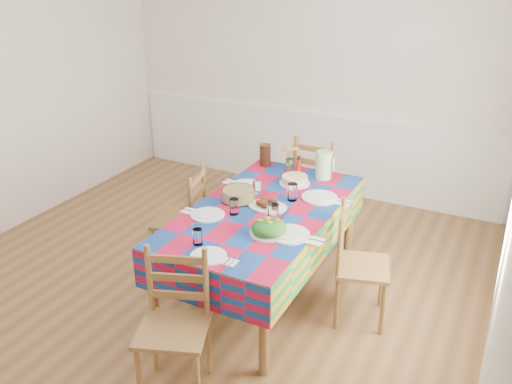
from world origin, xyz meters
TOP-DOWN VIEW (x-y plane):
  - room at (0.00, 0.00)m, footprint 4.58×5.08m
  - wainscot at (0.00, 2.48)m, footprint 4.41×0.06m
  - dining_table at (0.52, 0.30)m, footprint 1.04×1.93m
  - setting_near_head at (0.48, -0.49)m, footprint 0.39×0.26m
  - setting_left_near at (0.26, 0.03)m, footprint 0.48×0.28m
  - setting_left_far at (0.24, 0.58)m, footprint 0.45×0.27m
  - setting_right_near at (0.81, 0.03)m, footprint 0.56×0.32m
  - setting_right_far at (0.78, 0.62)m, footprint 0.55×0.32m
  - meat_platter at (0.54, 0.32)m, footprint 0.32×0.23m
  - salad_platter at (0.74, -0.06)m, footprint 0.28×0.28m
  - pasta_bowl at (0.28, 0.33)m, footprint 0.27×0.27m
  - cake at (0.55, 0.85)m, footprint 0.26×0.26m
  - serving_utensils at (0.70, 0.21)m, footprint 0.14×0.30m
  - flower_vase at (0.40, 1.06)m, footprint 0.16×0.13m
  - hot_sauce at (0.48, 1.09)m, footprint 0.04×0.04m
  - green_pitcher at (0.72, 1.08)m, footprint 0.14×0.14m
  - tea_pitcher at (0.13, 1.13)m, footprint 0.10×0.10m
  - name_card at (0.51, -0.62)m, footprint 0.08×0.02m
  - chair_near at (0.51, -0.92)m, footprint 0.53×0.52m
  - chair_far at (0.52, 1.51)m, footprint 0.46×0.44m
  - chair_left at (-0.25, 0.31)m, footprint 0.49×0.51m
  - chair_right at (1.30, 0.28)m, footprint 0.48×0.49m

SIDE VIEW (x-z plane):
  - chair_right at x=1.30m, z-range -0.01..0.91m
  - chair_left at x=-0.25m, z-range -0.01..0.94m
  - chair_near at x=0.51m, z-range -0.01..0.94m
  - wainscot at x=0.00m, z-range 0.03..0.95m
  - chair_far at x=0.52m, z-range -0.01..0.98m
  - dining_table at x=0.52m, z-range 0.29..1.04m
  - serving_utensils at x=0.70m, z-range 0.75..0.76m
  - name_card at x=0.51m, z-range 0.75..0.77m
  - meat_platter at x=0.54m, z-range 0.75..0.81m
  - setting_near_head at x=0.48m, z-range 0.72..0.84m
  - setting_left_far at x=0.24m, z-range 0.72..0.84m
  - setting_left_near at x=0.26m, z-range 0.72..0.84m
  - setting_right_far at x=0.78m, z-range 0.71..0.85m
  - setting_right_near at x=0.81m, z-range 0.71..0.86m
  - cake at x=0.55m, z-range 0.75..0.82m
  - salad_platter at x=0.74m, z-range 0.74..0.86m
  - pasta_bowl at x=0.28m, z-range 0.75..0.85m
  - hot_sauce at x=0.48m, z-range 0.75..0.91m
  - tea_pitcher at x=0.13m, z-range 0.75..0.96m
  - flower_vase at x=0.40m, z-range 0.73..0.98m
  - green_pitcher at x=0.72m, z-range 0.75..0.99m
  - room at x=0.00m, z-range -0.04..2.74m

